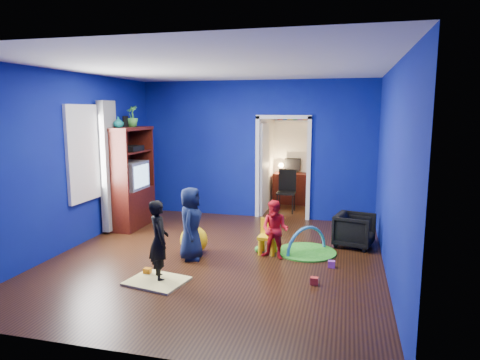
% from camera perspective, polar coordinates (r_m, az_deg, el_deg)
% --- Properties ---
extents(floor, '(5.00, 5.50, 0.01)m').
position_cam_1_polar(floor, '(6.79, -3.04, -10.31)').
color(floor, black).
rests_on(floor, ground).
extents(ceiling, '(5.00, 5.50, 0.01)m').
position_cam_1_polar(ceiling, '(6.43, -3.27, 14.83)').
color(ceiling, white).
rests_on(ceiling, wall_back).
extents(wall_back, '(5.00, 0.02, 2.90)m').
position_cam_1_polar(wall_back, '(9.10, 2.03, 4.06)').
color(wall_back, navy).
rests_on(wall_back, floor).
extents(wall_front, '(5.00, 0.02, 2.90)m').
position_cam_1_polar(wall_front, '(3.95, -15.15, -3.12)').
color(wall_front, navy).
rests_on(wall_front, floor).
extents(wall_left, '(0.02, 5.50, 2.90)m').
position_cam_1_polar(wall_left, '(7.58, -21.51, 2.37)').
color(wall_left, navy).
rests_on(wall_left, floor).
extents(wall_right, '(0.02, 5.50, 2.90)m').
position_cam_1_polar(wall_right, '(6.19, 19.52, 1.07)').
color(wall_right, navy).
rests_on(wall_right, floor).
extents(alcove, '(1.00, 1.75, 2.50)m').
position_cam_1_polar(alcove, '(9.87, 6.51, 3.25)').
color(alcove, silver).
rests_on(alcove, floor).
extents(armchair, '(0.74, 0.73, 0.56)m').
position_cam_1_polar(armchair, '(7.50, 15.01, -6.48)').
color(armchair, black).
rests_on(armchair, floor).
extents(child_black, '(0.45, 0.48, 1.10)m').
position_cam_1_polar(child_black, '(5.89, -10.76, -7.91)').
color(child_black, black).
rests_on(child_black, floor).
extents(child_navy, '(0.44, 0.60, 1.13)m').
position_cam_1_polar(child_navy, '(6.62, -6.58, -5.78)').
color(child_navy, black).
rests_on(child_navy, floor).
extents(toddler_red, '(0.51, 0.43, 0.92)m').
position_cam_1_polar(toddler_red, '(6.65, 4.69, -6.63)').
color(toddler_red, red).
rests_on(toddler_red, floor).
extents(vase, '(0.24, 0.24, 0.20)m').
position_cam_1_polar(vase, '(8.27, -15.90, 7.41)').
color(vase, '#0B4F5F').
rests_on(vase, tv_armoire).
extents(potted_plant, '(0.28, 0.28, 0.41)m').
position_cam_1_polar(potted_plant, '(8.72, -14.21, 8.25)').
color(potted_plant, '#398B32').
rests_on(potted_plant, tv_armoire).
extents(tv_armoire, '(0.58, 1.14, 1.96)m').
position_cam_1_polar(tv_armoire, '(8.63, -14.59, 0.33)').
color(tv_armoire, '#3B1709').
rests_on(tv_armoire, floor).
extents(crt_tv, '(0.46, 0.70, 0.54)m').
position_cam_1_polar(crt_tv, '(8.60, -14.37, 0.59)').
color(crt_tv, silver).
rests_on(crt_tv, tv_armoire).
extents(yellow_blanket, '(0.85, 0.73, 0.03)m').
position_cam_1_polar(yellow_blanket, '(5.99, -11.01, -13.09)').
color(yellow_blanket, '#F2E07A').
rests_on(yellow_blanket, floor).
extents(hopper_ball, '(0.44, 0.44, 0.44)m').
position_cam_1_polar(hopper_ball, '(6.96, -6.18, -7.95)').
color(hopper_ball, yellow).
rests_on(hopper_ball, floor).
extents(kid_chair, '(0.30, 0.30, 0.50)m').
position_cam_1_polar(kid_chair, '(6.92, 3.71, -7.77)').
color(kid_chair, yellow).
rests_on(kid_chair, floor).
extents(play_mat, '(0.95, 0.95, 0.03)m').
position_cam_1_polar(play_mat, '(7.09, 8.85, -9.45)').
color(play_mat, '#349521').
rests_on(play_mat, floor).
extents(toy_arch, '(0.60, 0.67, 0.85)m').
position_cam_1_polar(toy_arch, '(7.09, 8.85, -9.39)').
color(toy_arch, '#3F8CD8').
rests_on(toy_arch, floor).
extents(window_left, '(0.03, 0.95, 1.55)m').
position_cam_1_polar(window_left, '(7.85, -19.98, 3.41)').
color(window_left, white).
rests_on(window_left, wall_left).
extents(curtain, '(0.14, 0.42, 2.40)m').
position_cam_1_polar(curtain, '(8.28, -17.08, 1.75)').
color(curtain, slate).
rests_on(curtain, floor).
extents(doorway, '(1.16, 0.10, 2.10)m').
position_cam_1_polar(doorway, '(9.04, 5.74, 1.43)').
color(doorway, white).
rests_on(doorway, floor).
extents(study_desk, '(0.88, 0.44, 0.75)m').
position_cam_1_polar(study_desk, '(10.62, 6.89, -1.10)').
color(study_desk, '#3D140A').
rests_on(study_desk, floor).
extents(desk_monitor, '(0.40, 0.05, 0.32)m').
position_cam_1_polar(desk_monitor, '(10.65, 7.04, 2.06)').
color(desk_monitor, black).
rests_on(desk_monitor, study_desk).
extents(desk_lamp, '(0.14, 0.14, 0.14)m').
position_cam_1_polar(desk_lamp, '(10.63, 5.50, 1.96)').
color(desk_lamp, '#FFD88C').
rests_on(desk_lamp, study_desk).
extents(folding_chair, '(0.40, 0.40, 0.92)m').
position_cam_1_polar(folding_chair, '(9.67, 6.17, -1.60)').
color(folding_chair, black).
rests_on(folding_chair, floor).
extents(book_shelf, '(0.88, 0.24, 0.04)m').
position_cam_1_polar(book_shelf, '(10.56, 7.14, 7.82)').
color(book_shelf, white).
rests_on(book_shelf, study_desk).
extents(toy_0, '(0.10, 0.08, 0.10)m').
position_cam_1_polar(toy_0, '(5.88, 9.87, -13.12)').
color(toy_0, red).
rests_on(toy_0, floor).
extents(toy_1, '(0.11, 0.11, 0.11)m').
position_cam_1_polar(toy_1, '(7.63, 15.56, -8.01)').
color(toy_1, blue).
rests_on(toy_1, floor).
extents(toy_2, '(0.10, 0.08, 0.10)m').
position_cam_1_polar(toy_2, '(6.24, -12.24, -11.85)').
color(toy_2, orange).
rests_on(toy_2, floor).
extents(toy_3, '(0.11, 0.11, 0.11)m').
position_cam_1_polar(toy_3, '(7.02, 2.43, -9.17)').
color(toy_3, green).
rests_on(toy_3, floor).
extents(toy_4, '(0.10, 0.08, 0.10)m').
position_cam_1_polar(toy_4, '(6.52, 12.10, -10.92)').
color(toy_4, '#C148C2').
rests_on(toy_4, floor).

